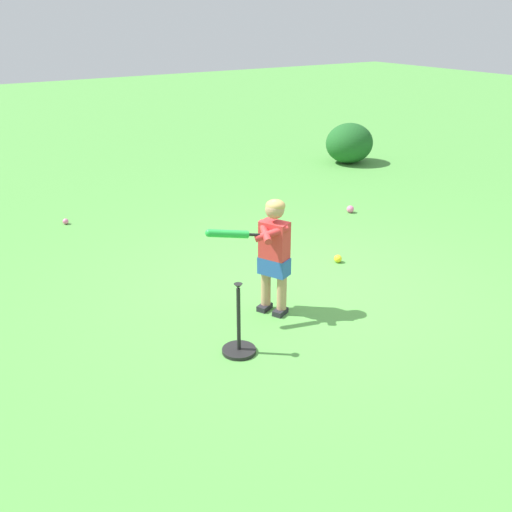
{
  "coord_description": "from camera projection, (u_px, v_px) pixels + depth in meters",
  "views": [
    {
      "loc": [
        -3.27,
        -4.21,
        2.6
      ],
      "look_at": [
        -0.5,
        0.07,
        0.45
      ],
      "focal_mm": 41.23,
      "sensor_mm": 36.0,
      "label": 1
    }
  ],
  "objects": [
    {
      "name": "shrub_left_background",
      "position": [
        349.0,
        143.0,
        10.6
      ],
      "size": [
        0.88,
        0.8,
        0.72
      ],
      "primitive_type": "ellipsoid",
      "color": "#1E5B23",
      "rests_on": "ground"
    },
    {
      "name": "ground_plane",
      "position": [
        302.0,
        289.0,
        5.9
      ],
      "size": [
        40.0,
        40.0,
        0.0
      ],
      "primitive_type": "plane",
      "color": "#519942"
    },
    {
      "name": "play_ball_far_left",
      "position": [
        66.0,
        221.0,
        7.66
      ],
      "size": [
        0.08,
        0.08,
        0.08
      ],
      "primitive_type": "sphere",
      "color": "pink",
      "rests_on": "ground"
    },
    {
      "name": "batting_tee",
      "position": [
        239.0,
        341.0,
        4.77
      ],
      "size": [
        0.28,
        0.28,
        0.62
      ],
      "color": "black",
      "rests_on": "ground"
    },
    {
      "name": "child_batter",
      "position": [
        272.0,
        247.0,
        5.2
      ],
      "size": [
        0.76,
        0.32,
        1.08
      ],
      "color": "#232328",
      "rests_on": "ground"
    },
    {
      "name": "play_ball_near_batter",
      "position": [
        338.0,
        259.0,
        6.5
      ],
      "size": [
        0.09,
        0.09,
        0.09
      ],
      "primitive_type": "sphere",
      "color": "yellow",
      "rests_on": "ground"
    },
    {
      "name": "play_ball_far_right",
      "position": [
        350.0,
        209.0,
        8.09
      ],
      "size": [
        0.1,
        0.1,
        0.1
      ],
      "primitive_type": "sphere",
      "color": "pink",
      "rests_on": "ground"
    }
  ]
}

